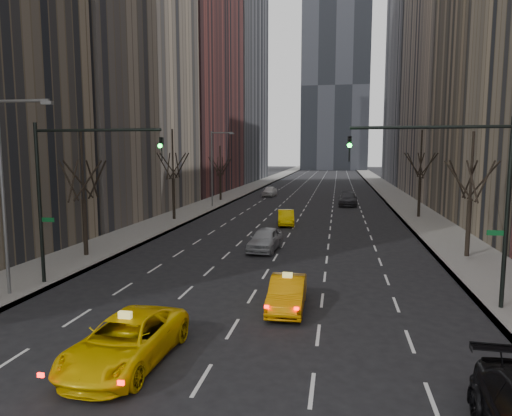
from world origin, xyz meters
The scene contains 22 objects.
sidewalk_left centered at (-12.25, 70.00, 0.07)m, with size 4.50×320.00×0.15m, color slate.
sidewalk_right centered at (12.25, 70.00, 0.07)m, with size 4.50×320.00×0.15m, color slate.
bld_left_far centered at (-21.50, 66.00, 22.00)m, with size 14.00×28.00×44.00m, color brown.
bld_left_deep centered at (-21.50, 96.00, 30.00)m, with size 14.00×30.00×60.00m, color slate.
bld_right_far centered at (21.50, 64.00, 25.00)m, with size 14.00×28.00×50.00m, color tan.
bld_right_deep centered at (21.50, 95.00, 29.00)m, with size 14.00×30.00×58.00m, color slate.
tower_far centered at (2.00, 170.00, 60.00)m, with size 24.00×24.00×120.00m, color black.
tree_lw_b centered at (-12.00, 18.00, 3.72)m, with size 3.36×3.50×7.82m.
tree_lw_c centered at (-12.00, 34.00, 4.04)m, with size 3.36×3.50×8.74m.
tree_lw_d centered at (-12.00, 52.00, 3.56)m, with size 3.36×3.50×7.36m.
tree_rw_b centered at (12.00, 22.00, 3.72)m, with size 3.36×3.50×7.82m.
tree_rw_c centered at (12.00, 40.00, 4.04)m, with size 3.36×3.50×8.74m.
traffic_mast_left centered at (-9.11, 12.00, 5.49)m, with size 6.69×0.39×8.00m.
traffic_mast_right centered at (9.11, 12.00, 5.49)m, with size 6.69×0.39×8.00m.
streetlight_near centered at (-10.84, 10.00, 5.62)m, with size 2.83×0.22×9.00m.
streetlight_far centered at (-10.84, 45.00, 5.62)m, with size 2.83×0.22×9.00m.
taxi_suv centered at (-2.70, 4.61, 0.75)m, with size 2.48×5.39×1.50m, color yellow.
taxi_sedan centered at (1.81, 10.60, 0.69)m, with size 1.47×4.21×1.39m, color orange.
silver_sedan_ahead centered at (-0.99, 22.04, 0.77)m, with size 1.83×4.54×1.55m, color #A1A4A9.
far_taxi centered at (-0.82, 33.15, 0.68)m, with size 1.44×4.14×1.36m, color yellow.
far_suv_grey centered at (5.10, 49.86, 0.82)m, with size 2.30×5.65×1.64m, color #323136.
far_car_white centered at (-6.35, 59.81, 0.76)m, with size 1.80×4.47×1.52m, color silver.
Camera 1 is at (3.86, -8.31, 6.74)m, focal length 32.00 mm.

